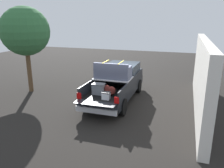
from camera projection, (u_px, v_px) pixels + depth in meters
name	position (u px, v px, depth m)	size (l,w,h in m)	color
ground_plane	(115.00, 100.00, 12.33)	(40.00, 40.00, 0.00)	black
pickup_truck	(117.00, 82.00, 12.38)	(6.05, 2.06, 2.23)	black
building_facade	(202.00, 76.00, 10.73)	(9.35, 0.36, 3.39)	silver
tree_background	(25.00, 31.00, 12.88)	(2.83, 2.83, 5.06)	brown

